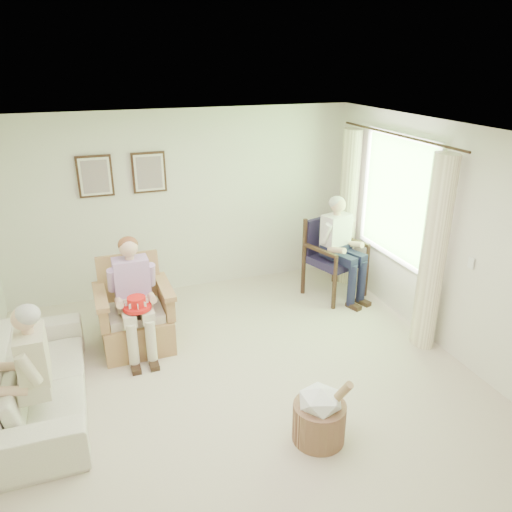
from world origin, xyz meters
The scene contains 17 objects.
floor centered at (0.00, 0.00, 0.00)m, with size 5.50×5.50×0.00m, color beige.
back_wall centered at (0.00, 2.75, 1.30)m, with size 5.00×0.04×2.60m, color silver.
right_wall centered at (2.50, 0.00, 1.30)m, with size 0.04×5.50×2.60m, color silver.
ceiling centered at (0.00, 0.00, 2.60)m, with size 5.00×5.50×0.02m, color white.
window centered at (2.46, 1.20, 1.58)m, with size 0.13×2.50×1.63m.
curtain_left centered at (2.33, 0.22, 1.15)m, with size 0.34×0.34×2.30m, color #FFEFC7.
curtain_right centered at (2.33, 2.18, 1.15)m, with size 0.34×0.34×2.30m, color #FFEFC7.
framed_print_left centered at (-1.15, 2.71, 1.78)m, with size 0.45×0.05×0.55m.
framed_print_right centered at (-0.45, 2.71, 1.78)m, with size 0.45×0.05×0.55m.
wicker_armchair centered at (-0.92, 1.34, 0.34)m, with size 0.83×0.82×1.06m.
wood_armchair centered at (1.95, 1.87, 0.61)m, with size 0.72×0.67×1.11m.
sofa centered at (-1.95, 0.50, 0.31)m, with size 0.84×2.14×0.63m, color silver.
person_wicker centered at (-0.92, 1.20, 0.80)m, with size 0.40×0.63×1.36m.
person_dark centered at (1.95, 1.69, 0.86)m, with size 0.40×0.63×1.44m.
person_sofa centered at (-1.95, 0.05, 0.73)m, with size 0.42×0.62×1.28m.
red_hat centered at (-0.92, 1.00, 0.70)m, with size 0.31×0.31×0.14m.
hatbox centered at (0.43, -0.84, 0.27)m, with size 0.52×0.52×0.70m.
Camera 1 is at (-1.30, -4.04, 3.25)m, focal length 35.00 mm.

